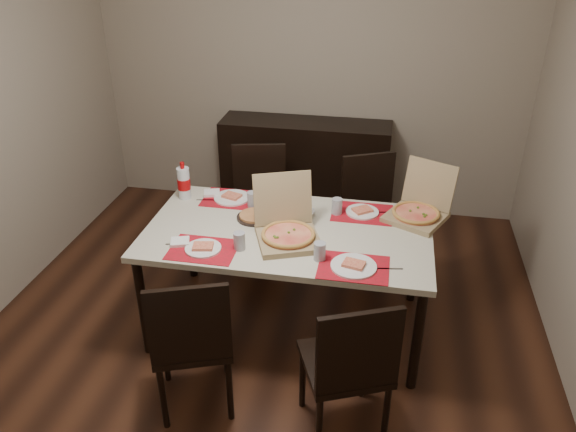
# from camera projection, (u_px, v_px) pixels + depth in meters

# --- Properties ---
(ground) EXTENTS (3.80, 4.00, 0.02)m
(ground) POSITION_uv_depth(u_px,v_px,m) (262.00, 336.00, 3.81)
(ground) COLOR #3F2013
(ground) RESTS_ON ground
(room_walls) EXTENTS (3.84, 4.02, 2.62)m
(room_walls) POSITION_uv_depth(u_px,v_px,m) (272.00, 62.00, 3.35)
(room_walls) COLOR gray
(room_walls) RESTS_ON ground
(sideboard) EXTENTS (1.50, 0.40, 0.90)m
(sideboard) POSITION_uv_depth(u_px,v_px,m) (305.00, 169.00, 5.12)
(sideboard) COLOR black
(sideboard) RESTS_ON ground
(dining_table) EXTENTS (1.80, 1.00, 0.75)m
(dining_table) POSITION_uv_depth(u_px,v_px,m) (288.00, 239.00, 3.59)
(dining_table) COLOR beige
(dining_table) RESTS_ON ground
(chair_near_left) EXTENTS (0.54, 0.54, 0.93)m
(chair_near_left) POSITION_uv_depth(u_px,v_px,m) (192.00, 339.00, 3.01)
(chair_near_left) COLOR black
(chair_near_left) RESTS_ON ground
(chair_near_right) EXTENTS (0.55, 0.55, 0.93)m
(chair_near_right) POSITION_uv_depth(u_px,v_px,m) (349.00, 364.00, 2.84)
(chair_near_right) COLOR black
(chair_near_right) RESTS_ON ground
(chair_far_left) EXTENTS (0.50, 0.50, 0.93)m
(chair_far_left) POSITION_uv_depth(u_px,v_px,m) (260.00, 199.00, 4.46)
(chair_far_left) COLOR black
(chair_far_left) RESTS_ON ground
(chair_far_right) EXTENTS (0.56, 0.56, 0.93)m
(chair_far_right) POSITION_uv_depth(u_px,v_px,m) (371.00, 211.00, 4.29)
(chair_far_right) COLOR black
(chair_far_right) RESTS_ON ground
(setting_near_left) EXTENTS (0.49, 0.30, 0.11)m
(setting_near_left) POSITION_uv_depth(u_px,v_px,m) (210.00, 246.00, 3.34)
(setting_near_left) COLOR #B90C1B
(setting_near_left) RESTS_ON dining_table
(setting_near_right) EXTENTS (0.51, 0.30, 0.11)m
(setting_near_right) POSITION_uv_depth(u_px,v_px,m) (345.00, 262.00, 3.19)
(setting_near_right) COLOR #B90C1B
(setting_near_right) RESTS_ON dining_table
(setting_far_left) EXTENTS (0.45, 0.30, 0.11)m
(setting_far_left) POSITION_uv_depth(u_px,v_px,m) (235.00, 198.00, 3.90)
(setting_far_left) COLOR #B90C1B
(setting_far_left) RESTS_ON dining_table
(setting_far_right) EXTENTS (0.47, 0.30, 0.11)m
(setting_far_right) POSITION_uv_depth(u_px,v_px,m) (355.00, 210.00, 3.74)
(setting_far_right) COLOR #B90C1B
(setting_far_right) RESTS_ON dining_table
(napkin_loose) EXTENTS (0.16, 0.16, 0.02)m
(napkin_loose) POSITION_uv_depth(u_px,v_px,m) (278.00, 236.00, 3.47)
(napkin_loose) COLOR white
(napkin_loose) RESTS_ON dining_table
(pizza_box_center) EXTENTS (0.49, 0.51, 0.37)m
(pizza_box_center) POSITION_uv_depth(u_px,v_px,m) (287.00, 231.00, 3.43)
(pizza_box_center) COLOR #947C55
(pizza_box_center) RESTS_ON dining_table
(pizza_box_right) EXTENTS (0.48, 0.49, 0.35)m
(pizza_box_right) POSITION_uv_depth(u_px,v_px,m) (418.00, 210.00, 3.67)
(pizza_box_right) COLOR #947C55
(pizza_box_right) RESTS_ON dining_table
(faina_plate) EXTENTS (0.24, 0.24, 0.03)m
(faina_plate) POSITION_uv_depth(u_px,v_px,m) (255.00, 216.00, 3.68)
(faina_plate) COLOR black
(faina_plate) RESTS_ON dining_table
(dip_bowl) EXTENTS (0.13, 0.13, 0.03)m
(dip_bowl) POSITION_uv_depth(u_px,v_px,m) (305.00, 213.00, 3.72)
(dip_bowl) COLOR white
(dip_bowl) RESTS_ON dining_table
(soda_bottle) EXTENTS (0.09, 0.09, 0.27)m
(soda_bottle) POSITION_uv_depth(u_px,v_px,m) (184.00, 183.00, 3.90)
(soda_bottle) COLOR silver
(soda_bottle) RESTS_ON dining_table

